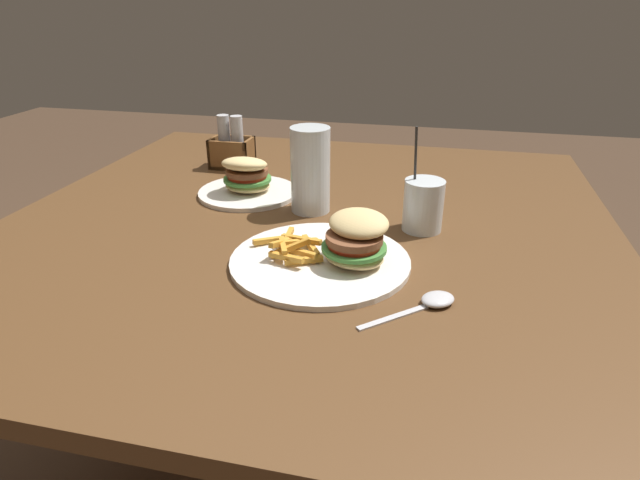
# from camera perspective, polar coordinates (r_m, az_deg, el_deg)

# --- Properties ---
(ground_plane) EXTENTS (8.00, 8.00, 0.00)m
(ground_plane) POSITION_cam_1_polar(r_m,az_deg,el_deg) (1.53, -1.05, -23.34)
(ground_plane) COLOR #473323
(dining_table) EXTENTS (1.23, 1.25, 0.72)m
(dining_table) POSITION_cam_1_polar(r_m,az_deg,el_deg) (1.15, -1.29, -2.70)
(dining_table) COLOR brown
(dining_table) RESTS_ON ground_plane
(meal_plate_near) EXTENTS (0.31, 0.31, 0.10)m
(meal_plate_near) POSITION_cam_1_polar(r_m,az_deg,el_deg) (0.91, 1.48, -1.22)
(meal_plate_near) COLOR white
(meal_plate_near) RESTS_ON dining_table
(beer_glass) EXTENTS (0.08, 0.08, 0.18)m
(beer_glass) POSITION_cam_1_polar(r_m,az_deg,el_deg) (1.12, -1.04, 7.34)
(beer_glass) COLOR silver
(beer_glass) RESTS_ON dining_table
(juice_glass) EXTENTS (0.08, 0.08, 0.20)m
(juice_glass) POSITION_cam_1_polar(r_m,az_deg,el_deg) (1.05, 10.94, 3.48)
(juice_glass) COLOR silver
(juice_glass) RESTS_ON dining_table
(spoon) EXTENTS (0.14, 0.13, 0.01)m
(spoon) POSITION_cam_1_polar(r_m,az_deg,el_deg) (0.82, 12.02, -6.38)
(spoon) COLOR silver
(spoon) RESTS_ON dining_table
(meal_plate_far) EXTENTS (0.23, 0.23, 0.10)m
(meal_plate_far) POSITION_cam_1_polar(r_m,az_deg,el_deg) (1.23, -7.78, 6.19)
(meal_plate_far) COLOR white
(meal_plate_far) RESTS_ON dining_table
(condiment_caddy) EXTENTS (0.11, 0.08, 0.14)m
(condiment_caddy) POSITION_cam_1_polar(r_m,az_deg,el_deg) (1.44, -9.41, 9.56)
(condiment_caddy) COLOR brown
(condiment_caddy) RESTS_ON dining_table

